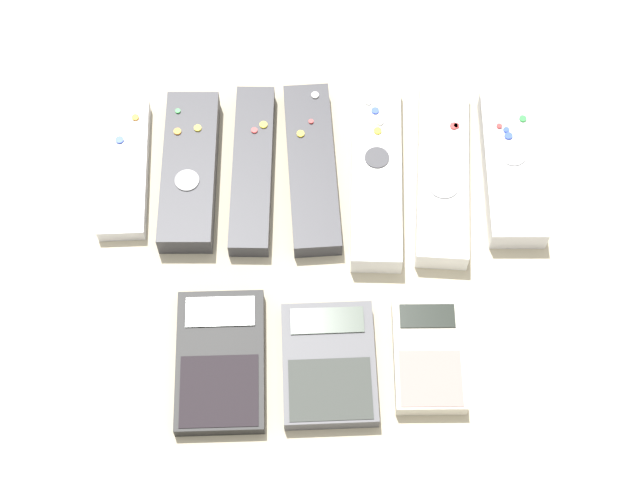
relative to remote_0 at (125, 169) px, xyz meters
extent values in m
plane|color=#B2A88E|center=(0.20, -0.13, -0.01)|extent=(3.00, 3.00, 0.00)
cube|color=silver|center=(0.00, 0.00, 0.00)|extent=(0.05, 0.16, 0.02)
cylinder|color=orange|center=(0.01, 0.06, 0.01)|extent=(0.01, 0.01, 0.00)
cylinder|color=blue|center=(-0.01, 0.03, 0.01)|extent=(0.01, 0.01, 0.00)
cube|color=#333338|center=(0.07, 0.00, 0.00)|extent=(0.05, 0.18, 0.03)
cylinder|color=#99999E|center=(0.07, -0.02, 0.02)|extent=(0.02, 0.02, 0.00)
cylinder|color=green|center=(0.05, 0.06, 0.02)|extent=(0.01, 0.01, 0.00)
cylinder|color=yellow|center=(0.08, 0.04, 0.02)|extent=(0.01, 0.01, 0.00)
cylinder|color=orange|center=(0.05, 0.03, 0.02)|extent=(0.01, 0.01, 0.00)
cube|color=#333338|center=(0.13, 0.00, 0.00)|extent=(0.04, 0.19, 0.02)
cylinder|color=red|center=(0.13, 0.04, 0.01)|extent=(0.01, 0.01, 0.00)
cylinder|color=yellow|center=(0.14, 0.05, 0.01)|extent=(0.01, 0.01, 0.00)
cube|color=#333338|center=(0.19, 0.00, 0.00)|extent=(0.06, 0.20, 0.02)
cylinder|color=red|center=(0.19, 0.05, 0.01)|extent=(0.01, 0.01, 0.00)
cylinder|color=silver|center=(0.20, 0.08, 0.01)|extent=(0.01, 0.01, 0.00)
cylinder|color=yellow|center=(0.18, 0.03, 0.01)|extent=(0.01, 0.01, 0.00)
cube|color=white|center=(0.26, -0.01, 0.00)|extent=(0.06, 0.22, 0.03)
cylinder|color=#38383D|center=(0.26, 0.00, 0.02)|extent=(0.03, 0.03, 0.00)
cylinder|color=blue|center=(0.26, 0.06, 0.02)|extent=(0.01, 0.01, 0.00)
cylinder|color=silver|center=(0.25, 0.07, 0.02)|extent=(0.01, 0.01, 0.00)
cylinder|color=silver|center=(0.27, 0.05, 0.02)|extent=(0.01, 0.01, 0.00)
cylinder|color=yellow|center=(0.26, 0.04, 0.02)|extent=(0.01, 0.01, 0.00)
cube|color=white|center=(0.33, -0.01, 0.00)|extent=(0.06, 0.21, 0.03)
cylinder|color=#99999E|center=(0.33, -0.03, 0.02)|extent=(0.03, 0.03, 0.00)
cylinder|color=red|center=(0.34, 0.04, 0.02)|extent=(0.01, 0.01, 0.00)
cylinder|color=red|center=(0.34, 0.04, 0.02)|extent=(0.01, 0.01, 0.00)
cube|color=silver|center=(0.40, 0.00, 0.00)|extent=(0.06, 0.17, 0.03)
cylinder|color=silver|center=(0.40, 0.01, 0.02)|extent=(0.03, 0.03, 0.00)
cylinder|color=red|center=(0.39, 0.04, 0.02)|extent=(0.01, 0.01, 0.00)
cylinder|color=blue|center=(0.40, 0.04, 0.02)|extent=(0.01, 0.01, 0.00)
cylinder|color=blue|center=(0.40, 0.03, 0.02)|extent=(0.01, 0.01, 0.00)
cylinder|color=green|center=(0.41, 0.05, 0.02)|extent=(0.01, 0.01, 0.00)
cube|color=black|center=(0.11, -0.21, 0.00)|extent=(0.09, 0.14, 0.02)
cube|color=black|center=(0.11, -0.16, 0.01)|extent=(0.07, 0.03, 0.00)
cube|color=black|center=(0.11, -0.24, 0.01)|extent=(0.07, 0.07, 0.00)
cube|color=#4C4C51|center=(0.21, -0.22, 0.00)|extent=(0.09, 0.12, 0.02)
cube|color=#333D33|center=(0.21, -0.17, 0.01)|extent=(0.07, 0.03, 0.00)
cube|color=#303430|center=(0.21, -0.24, 0.01)|extent=(0.08, 0.06, 0.00)
cube|color=beige|center=(0.31, -0.21, 0.00)|extent=(0.07, 0.11, 0.02)
cube|color=black|center=(0.31, -0.17, 0.01)|extent=(0.05, 0.02, 0.00)
cube|color=gray|center=(0.31, -0.23, 0.01)|extent=(0.06, 0.06, 0.00)
camera|label=1|loc=(0.20, -0.58, 0.95)|focal=60.00mm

